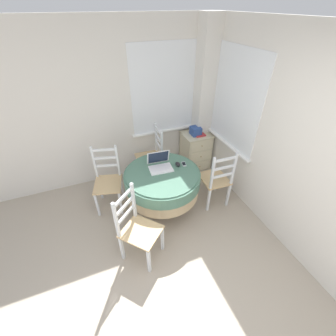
{
  "coord_description": "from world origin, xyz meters",
  "views": [
    {
      "loc": [
        -0.26,
        -0.65,
        2.66
      ],
      "look_at": [
        0.73,
        1.84,
        0.66
      ],
      "focal_mm": 24.0,
      "sensor_mm": 36.0,
      "label": 1
    }
  ],
  "objects_px": {
    "cell_phone": "(184,164)",
    "corner_cabinet": "(195,150)",
    "dining_chair_left_flank": "(108,181)",
    "round_dining_table": "(162,181)",
    "dining_chair_near_back_window": "(151,156)",
    "laptop": "(160,165)",
    "dining_chair_camera_near": "(138,229)",
    "book_on_cabinet": "(198,133)",
    "computer_mouse": "(178,164)",
    "dining_chair_near_right_window": "(216,180)",
    "storage_box": "(196,131)"
  },
  "relations": [
    {
      "from": "computer_mouse",
      "to": "book_on_cabinet",
      "type": "distance_m",
      "value": 1.09
    },
    {
      "from": "laptop",
      "to": "computer_mouse",
      "type": "distance_m",
      "value": 0.26
    },
    {
      "from": "cell_phone",
      "to": "book_on_cabinet",
      "type": "bearing_deg",
      "value": 49.84
    },
    {
      "from": "dining_chair_left_flank",
      "to": "dining_chair_near_back_window",
      "type": "bearing_deg",
      "value": 25.62
    },
    {
      "from": "dining_chair_near_right_window",
      "to": "storage_box",
      "type": "relative_size",
      "value": 5.4
    },
    {
      "from": "book_on_cabinet",
      "to": "round_dining_table",
      "type": "bearing_deg",
      "value": -140.45
    },
    {
      "from": "dining_chair_near_right_window",
      "to": "dining_chair_camera_near",
      "type": "relative_size",
      "value": 1.0
    },
    {
      "from": "dining_chair_left_flank",
      "to": "round_dining_table",
      "type": "bearing_deg",
      "value": -30.44
    },
    {
      "from": "dining_chair_near_right_window",
      "to": "book_on_cabinet",
      "type": "height_order",
      "value": "dining_chair_near_right_window"
    },
    {
      "from": "storage_box",
      "to": "cell_phone",
      "type": "bearing_deg",
      "value": -127.3
    },
    {
      "from": "storage_box",
      "to": "dining_chair_near_right_window",
      "type": "bearing_deg",
      "value": -98.53
    },
    {
      "from": "laptop",
      "to": "storage_box",
      "type": "xyz_separation_m",
      "value": [
        0.96,
        0.74,
        0.0
      ]
    },
    {
      "from": "computer_mouse",
      "to": "book_on_cabinet",
      "type": "height_order",
      "value": "computer_mouse"
    },
    {
      "from": "cell_phone",
      "to": "dining_chair_camera_near",
      "type": "bearing_deg",
      "value": -143.56
    },
    {
      "from": "dining_chair_left_flank",
      "to": "corner_cabinet",
      "type": "bearing_deg",
      "value": 14.39
    },
    {
      "from": "laptop",
      "to": "dining_chair_near_back_window",
      "type": "distance_m",
      "value": 0.77
    },
    {
      "from": "dining_chair_near_back_window",
      "to": "dining_chair_camera_near",
      "type": "xyz_separation_m",
      "value": [
        -0.65,
        -1.43,
        0.0
      ]
    },
    {
      "from": "corner_cabinet",
      "to": "book_on_cabinet",
      "type": "xyz_separation_m",
      "value": [
        0.02,
        -0.02,
        0.36
      ]
    },
    {
      "from": "dining_chair_left_flank",
      "to": "cell_phone",
      "type": "bearing_deg",
      "value": -18.28
    },
    {
      "from": "dining_chair_left_flank",
      "to": "book_on_cabinet",
      "type": "bearing_deg",
      "value": 13.66
    },
    {
      "from": "book_on_cabinet",
      "to": "dining_chair_near_back_window",
      "type": "bearing_deg",
      "value": -178.19
    },
    {
      "from": "cell_phone",
      "to": "storage_box",
      "type": "distance_m",
      "value": 0.99
    },
    {
      "from": "dining_chair_near_back_window",
      "to": "corner_cabinet",
      "type": "relative_size",
      "value": 1.42
    },
    {
      "from": "round_dining_table",
      "to": "book_on_cabinet",
      "type": "xyz_separation_m",
      "value": [
        1.03,
        0.85,
        0.15
      ]
    },
    {
      "from": "dining_chair_camera_near",
      "to": "dining_chair_left_flank",
      "type": "xyz_separation_m",
      "value": [
        -0.18,
        1.03,
        0.0
      ]
    },
    {
      "from": "laptop",
      "to": "storage_box",
      "type": "bearing_deg",
      "value": 37.62
    },
    {
      "from": "round_dining_table",
      "to": "dining_chair_camera_near",
      "type": "bearing_deg",
      "value": -131.88
    },
    {
      "from": "dining_chair_near_back_window",
      "to": "laptop",
      "type": "bearing_deg",
      "value": -97.44
    },
    {
      "from": "dining_chair_near_right_window",
      "to": "dining_chair_left_flank",
      "type": "xyz_separation_m",
      "value": [
        -1.54,
        0.58,
        0.0
      ]
    },
    {
      "from": "computer_mouse",
      "to": "dining_chair_camera_near",
      "type": "distance_m",
      "value": 1.1
    },
    {
      "from": "computer_mouse",
      "to": "dining_chair_left_flank",
      "type": "distance_m",
      "value": 1.09
    },
    {
      "from": "dining_chair_camera_near",
      "to": "dining_chair_near_right_window",
      "type": "bearing_deg",
      "value": 18.38
    },
    {
      "from": "computer_mouse",
      "to": "dining_chair_near_right_window",
      "type": "distance_m",
      "value": 0.66
    },
    {
      "from": "dining_chair_near_back_window",
      "to": "dining_chair_near_right_window",
      "type": "relative_size",
      "value": 1.0
    },
    {
      "from": "dining_chair_near_back_window",
      "to": "book_on_cabinet",
      "type": "height_order",
      "value": "dining_chair_near_back_window"
    },
    {
      "from": "cell_phone",
      "to": "dining_chair_camera_near",
      "type": "xyz_separation_m",
      "value": [
        -0.91,
        -0.67,
        -0.27
      ]
    },
    {
      "from": "cell_phone",
      "to": "dining_chair_camera_near",
      "type": "relative_size",
      "value": 0.12
    },
    {
      "from": "cell_phone",
      "to": "corner_cabinet",
      "type": "relative_size",
      "value": 0.17
    },
    {
      "from": "dining_chair_camera_near",
      "to": "book_on_cabinet",
      "type": "xyz_separation_m",
      "value": [
        1.58,
        1.46,
        0.25
      ]
    },
    {
      "from": "dining_chair_camera_near",
      "to": "corner_cabinet",
      "type": "bearing_deg",
      "value": 43.59
    },
    {
      "from": "computer_mouse",
      "to": "dining_chair_left_flank",
      "type": "bearing_deg",
      "value": 160.2
    },
    {
      "from": "dining_chair_left_flank",
      "to": "book_on_cabinet",
      "type": "relative_size",
      "value": 4.05
    },
    {
      "from": "round_dining_table",
      "to": "dining_chair_near_back_window",
      "type": "relative_size",
      "value": 1.09
    },
    {
      "from": "laptop",
      "to": "dining_chair_camera_near",
      "type": "bearing_deg",
      "value": -127.56
    },
    {
      "from": "round_dining_table",
      "to": "laptop",
      "type": "xyz_separation_m",
      "value": [
        0.01,
        0.12,
        0.21
      ]
    },
    {
      "from": "book_on_cabinet",
      "to": "corner_cabinet",
      "type": "bearing_deg",
      "value": 144.68
    },
    {
      "from": "cell_phone",
      "to": "storage_box",
      "type": "bearing_deg",
      "value": 52.7
    },
    {
      "from": "cell_phone",
      "to": "corner_cabinet",
      "type": "distance_m",
      "value": 1.09
    },
    {
      "from": "round_dining_table",
      "to": "book_on_cabinet",
      "type": "relative_size",
      "value": 4.41
    },
    {
      "from": "computer_mouse",
      "to": "dining_chair_left_flank",
      "type": "relative_size",
      "value": 0.1
    }
  ]
}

